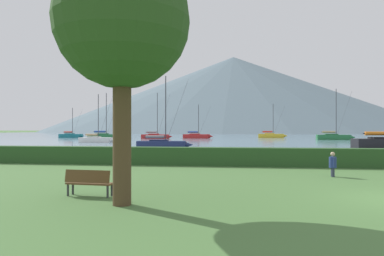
{
  "coord_description": "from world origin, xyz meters",
  "views": [
    {
      "loc": [
        -5.24,
        -13.17,
        2.4
      ],
      "look_at": [
        -16.26,
        63.1,
        2.61
      ],
      "focal_mm": 34.55,
      "sensor_mm": 36.0,
      "label": 1
    }
  ],
  "objects_px": {
    "sailboat_slip_6": "(96,139)",
    "sailboat_slip_10": "(197,136)",
    "sailboat_slip_1": "(71,135)",
    "sailboat_slip_8": "(162,144)",
    "park_tree": "(126,13)",
    "person_seated_viewer": "(333,163)",
    "sailboat_slip_4": "(104,136)",
    "sailboat_slip_7": "(271,135)",
    "park_bench_near_path": "(89,181)",
    "sailboat_slip_2": "(156,136)",
    "sailboat_slip_12": "(334,137)"
  },
  "relations": [
    {
      "from": "sailboat_slip_6",
      "to": "sailboat_slip_10",
      "type": "height_order",
      "value": "sailboat_slip_10"
    },
    {
      "from": "sailboat_slip_1",
      "to": "sailboat_slip_10",
      "type": "height_order",
      "value": "sailboat_slip_10"
    },
    {
      "from": "sailboat_slip_8",
      "to": "park_tree",
      "type": "xyz_separation_m",
      "value": [
        6.35,
        -33.03,
        5.48
      ]
    },
    {
      "from": "park_tree",
      "to": "person_seated_viewer",
      "type": "bearing_deg",
      "value": 45.21
    },
    {
      "from": "sailboat_slip_6",
      "to": "park_tree",
      "type": "height_order",
      "value": "sailboat_slip_6"
    },
    {
      "from": "sailboat_slip_4",
      "to": "sailboat_slip_7",
      "type": "bearing_deg",
      "value": 28.35
    },
    {
      "from": "sailboat_slip_8",
      "to": "park_bench_near_path",
      "type": "xyz_separation_m",
      "value": [
        4.56,
        -31.78,
        -0.04
      ]
    },
    {
      "from": "sailboat_slip_7",
      "to": "park_tree",
      "type": "height_order",
      "value": "sailboat_slip_7"
    },
    {
      "from": "sailboat_slip_2",
      "to": "sailboat_slip_8",
      "type": "distance_m",
      "value": 46.79
    },
    {
      "from": "sailboat_slip_10",
      "to": "park_bench_near_path",
      "type": "height_order",
      "value": "sailboat_slip_10"
    },
    {
      "from": "park_bench_near_path",
      "to": "sailboat_slip_1",
      "type": "bearing_deg",
      "value": 121.46
    },
    {
      "from": "sailboat_slip_4",
      "to": "park_bench_near_path",
      "type": "xyz_separation_m",
      "value": [
        27.81,
        -71.66,
        -0.17
      ]
    },
    {
      "from": "sailboat_slip_8",
      "to": "park_tree",
      "type": "distance_m",
      "value": 34.08
    },
    {
      "from": "park_bench_near_path",
      "to": "person_seated_viewer",
      "type": "bearing_deg",
      "value": 39.57
    },
    {
      "from": "sailboat_slip_10",
      "to": "sailboat_slip_12",
      "type": "distance_m",
      "value": 32.89
    },
    {
      "from": "person_seated_viewer",
      "to": "sailboat_slip_6",
      "type": "bearing_deg",
      "value": 125.34
    },
    {
      "from": "sailboat_slip_4",
      "to": "park_bench_near_path",
      "type": "bearing_deg",
      "value": -65.61
    },
    {
      "from": "park_tree",
      "to": "sailboat_slip_4",
      "type": "bearing_deg",
      "value": 112.1
    },
    {
      "from": "sailboat_slip_4",
      "to": "sailboat_slip_6",
      "type": "height_order",
      "value": "sailboat_slip_4"
    },
    {
      "from": "sailboat_slip_1",
      "to": "person_seated_viewer",
      "type": "height_order",
      "value": "sailboat_slip_1"
    },
    {
      "from": "sailboat_slip_1",
      "to": "sailboat_slip_8",
      "type": "bearing_deg",
      "value": -47.01
    },
    {
      "from": "sailboat_slip_10",
      "to": "park_bench_near_path",
      "type": "bearing_deg",
      "value": -81.13
    },
    {
      "from": "sailboat_slip_2",
      "to": "sailboat_slip_12",
      "type": "height_order",
      "value": "sailboat_slip_2"
    },
    {
      "from": "sailboat_slip_6",
      "to": "sailboat_slip_12",
      "type": "relative_size",
      "value": 0.76
    },
    {
      "from": "sailboat_slip_6",
      "to": "sailboat_slip_2",
      "type": "bearing_deg",
      "value": 83.13
    },
    {
      "from": "sailboat_slip_7",
      "to": "sailboat_slip_10",
      "type": "distance_m",
      "value": 21.48
    },
    {
      "from": "sailboat_slip_2",
      "to": "sailboat_slip_4",
      "type": "xyz_separation_m",
      "value": [
        -11.23,
        -5.34,
        0.05
      ]
    },
    {
      "from": "sailboat_slip_6",
      "to": "sailboat_slip_7",
      "type": "xyz_separation_m",
      "value": [
        33.27,
        40.81,
        0.1
      ]
    },
    {
      "from": "sailboat_slip_2",
      "to": "sailboat_slip_6",
      "type": "bearing_deg",
      "value": -98.48
    },
    {
      "from": "sailboat_slip_1",
      "to": "park_bench_near_path",
      "type": "height_order",
      "value": "sailboat_slip_1"
    },
    {
      "from": "sailboat_slip_4",
      "to": "sailboat_slip_8",
      "type": "relative_size",
      "value": 1.23
    },
    {
      "from": "sailboat_slip_6",
      "to": "park_bench_near_path",
      "type": "height_order",
      "value": "sailboat_slip_6"
    },
    {
      "from": "sailboat_slip_10",
      "to": "sailboat_slip_7",
      "type": "bearing_deg",
      "value": 29.41
    },
    {
      "from": "sailboat_slip_8",
      "to": "person_seated_viewer",
      "type": "height_order",
      "value": "sailboat_slip_8"
    },
    {
      "from": "sailboat_slip_1",
      "to": "park_bench_near_path",
      "type": "relative_size",
      "value": 4.75
    },
    {
      "from": "sailboat_slip_7",
      "to": "sailboat_slip_8",
      "type": "height_order",
      "value": "sailboat_slip_7"
    },
    {
      "from": "sailboat_slip_1",
      "to": "park_tree",
      "type": "bearing_deg",
      "value": -55.53
    },
    {
      "from": "sailboat_slip_2",
      "to": "sailboat_slip_4",
      "type": "distance_m",
      "value": 12.43
    },
    {
      "from": "sailboat_slip_4",
      "to": "sailboat_slip_7",
      "type": "distance_m",
      "value": 44.65
    },
    {
      "from": "sailboat_slip_10",
      "to": "sailboat_slip_12",
      "type": "bearing_deg",
      "value": -10.41
    },
    {
      "from": "sailboat_slip_1",
      "to": "sailboat_slip_6",
      "type": "height_order",
      "value": "sailboat_slip_6"
    },
    {
      "from": "sailboat_slip_4",
      "to": "park_tree",
      "type": "bearing_deg",
      "value": -64.72
    },
    {
      "from": "sailboat_slip_10",
      "to": "sailboat_slip_6",
      "type": "bearing_deg",
      "value": -109.57
    },
    {
      "from": "sailboat_slip_1",
      "to": "sailboat_slip_12",
      "type": "distance_m",
      "value": 68.24
    },
    {
      "from": "sailboat_slip_1",
      "to": "sailboat_slip_2",
      "type": "height_order",
      "value": "sailboat_slip_2"
    },
    {
      "from": "sailboat_slip_1",
      "to": "person_seated_viewer",
      "type": "xyz_separation_m",
      "value": [
        52.21,
        -77.15,
        0.08
      ]
    },
    {
      "from": "sailboat_slip_1",
      "to": "sailboat_slip_2",
      "type": "relative_size",
      "value": 0.72
    },
    {
      "from": "sailboat_slip_2",
      "to": "sailboat_slip_1",
      "type": "bearing_deg",
      "value": 164.83
    },
    {
      "from": "sailboat_slip_6",
      "to": "person_seated_viewer",
      "type": "xyz_separation_m",
      "value": [
        30.53,
        -42.97,
        0.13
      ]
    },
    {
      "from": "sailboat_slip_6",
      "to": "person_seated_viewer",
      "type": "relative_size",
      "value": 6.86
    }
  ]
}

